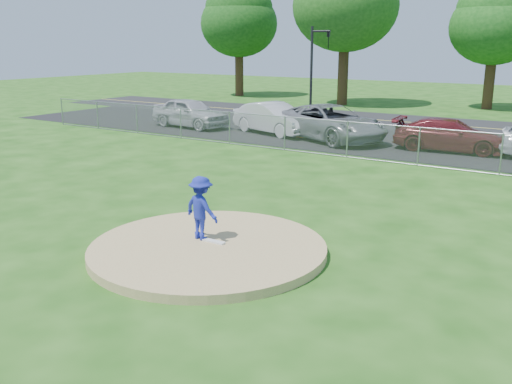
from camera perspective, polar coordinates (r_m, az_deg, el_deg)
ground at (r=21.58m, az=11.69°, el=1.96°), size 120.00×120.00×0.00m
pitchers_mound at (r=13.11m, az=-4.81°, el=-5.68°), size 5.40×5.40×0.20m
pitching_rubber at (r=13.21m, az=-4.28°, el=-4.94°), size 0.60×0.15×0.04m
chain_link_fence at (r=23.28m, az=13.62°, el=4.66°), size 40.00×0.06×1.50m
parking_lot at (r=27.63m, az=16.71°, el=4.42°), size 50.00×8.00×0.01m
street at (r=34.81m, az=20.31°, el=6.15°), size 60.00×7.00×0.01m
tree_far_left at (r=51.97m, az=-1.73°, el=17.39°), size 6.72×6.72×10.74m
tree_center at (r=44.53m, az=22.88°, el=15.97°), size 6.16×6.16×9.84m
traffic_signal_left at (r=35.66m, az=5.91°, el=12.58°), size 1.28×0.20×5.60m
pitcher at (r=13.24m, az=-5.49°, el=-1.60°), size 1.05×0.71×1.50m
traffic_cone at (r=29.01m, az=4.53°, el=6.09°), size 0.32×0.32×0.62m
parked_car_silver at (r=32.56m, az=-6.60°, el=7.89°), size 4.98×2.44×1.64m
parked_car_white at (r=30.01m, az=1.80°, el=7.38°), size 5.17×3.07×1.61m
parked_car_gray at (r=28.21m, az=7.44°, el=6.89°), size 6.79×5.09×1.71m
parked_car_darkred at (r=26.56m, az=18.82°, el=5.41°), size 5.01×2.42×1.41m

